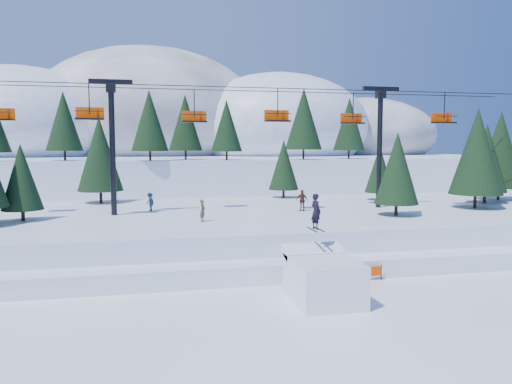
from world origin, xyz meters
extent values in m
plane|color=white|center=(0.00, 0.00, 0.00)|extent=(160.00, 160.00, 0.00)
cube|color=white|center=(0.00, 18.00, 1.25)|extent=(70.00, 22.00, 2.50)
cube|color=white|center=(0.00, 8.00, 0.55)|extent=(70.00, 6.00, 1.10)
cube|color=white|center=(0.00, 68.00, 3.00)|extent=(110.00, 60.00, 6.00)
ellipsoid|color=white|center=(-28.00, 72.00, 11.45)|extent=(36.00, 32.40, 19.80)
ellipsoid|color=#605B59|center=(-6.00, 78.00, 13.26)|extent=(44.00, 39.60, 26.40)
ellipsoid|color=white|center=(18.00, 70.00, 11.42)|extent=(34.00, 30.60, 19.72)
ellipsoid|color=#605B59|center=(38.00, 76.00, 10.12)|extent=(30.00, 27.00, 15.00)
cylinder|color=black|center=(-6.04, 39.16, 6.59)|extent=(0.26, 0.26, 1.17)
cone|color=#1A3417|center=(-6.04, 39.16, 10.78)|extent=(4.36, 4.36, 7.21)
cylinder|color=black|center=(3.55, 41.62, 6.53)|extent=(0.26, 0.26, 1.07)
cone|color=#1A3417|center=(3.55, 41.62, 10.35)|extent=(3.97, 3.97, 6.57)
cylinder|color=black|center=(13.62, 41.07, 6.65)|extent=(0.26, 0.26, 1.30)
cone|color=#1A3417|center=(13.62, 41.07, 11.28)|extent=(4.81, 4.81, 7.96)
cylinder|color=black|center=(-16.20, 43.06, 6.59)|extent=(0.26, 0.26, 1.18)
cone|color=#1A3417|center=(-16.20, 43.06, 10.79)|extent=(4.37, 4.37, 7.23)
cylinder|color=black|center=(20.83, 43.10, 6.58)|extent=(0.26, 0.26, 1.17)
cone|color=#1A3417|center=(20.83, 43.10, 10.75)|extent=(4.34, 4.34, 7.17)
cylinder|color=black|center=(-1.47, 44.06, 6.59)|extent=(0.26, 0.26, 1.18)
cone|color=#1A3417|center=(-1.47, 44.06, 10.79)|extent=(4.37, 4.37, 7.22)
cube|color=white|center=(2.07, 1.65, 1.08)|extent=(3.19, 3.94, 2.16)
cube|color=white|center=(2.07, 3.34, 2.21)|extent=(3.19, 1.38, 0.77)
imported|color=black|center=(2.17, 3.25, 4.37)|extent=(0.64, 0.79, 1.89)
cube|color=black|center=(1.97, 3.25, 3.41)|extent=(0.11, 1.65, 0.03)
cube|color=black|center=(2.37, 3.25, 3.41)|extent=(0.11, 1.65, 0.03)
cylinder|color=black|center=(-9.00, 18.00, 7.50)|extent=(0.44, 0.44, 10.00)
cube|color=black|center=(-9.00, 18.00, 12.60)|extent=(3.20, 0.35, 0.35)
cube|color=black|center=(-9.00, 18.00, 12.15)|extent=(0.70, 0.70, 0.70)
cylinder|color=black|center=(13.00, 18.00, 7.50)|extent=(0.44, 0.44, 10.00)
cube|color=black|center=(13.00, 18.00, 12.60)|extent=(3.20, 0.35, 0.35)
cube|color=black|center=(13.00, 18.00, 12.15)|extent=(0.70, 0.70, 0.70)
cylinder|color=black|center=(2.00, 16.80, 12.30)|extent=(46.00, 0.06, 0.06)
cylinder|color=black|center=(2.00, 19.20, 12.30)|extent=(46.00, 0.06, 0.06)
cube|color=black|center=(-17.12, 19.20, 9.75)|extent=(2.00, 0.75, 0.12)
cube|color=#E84400|center=(-17.12, 19.58, 10.20)|extent=(2.00, 0.10, 0.85)
cylinder|color=black|center=(-10.46, 16.80, 11.20)|extent=(0.08, 0.08, 2.20)
cube|color=black|center=(-10.46, 16.80, 9.75)|extent=(2.00, 0.75, 0.12)
cube|color=#E84400|center=(-10.46, 17.18, 10.20)|extent=(2.00, 0.10, 0.85)
cylinder|color=black|center=(-10.46, 16.45, 10.30)|extent=(2.00, 0.06, 0.06)
cylinder|color=black|center=(-2.64, 19.20, 11.20)|extent=(0.08, 0.08, 2.20)
cube|color=black|center=(-2.64, 19.20, 9.75)|extent=(2.00, 0.75, 0.12)
cube|color=#E84400|center=(-2.64, 19.58, 10.20)|extent=(2.00, 0.10, 0.85)
cylinder|color=black|center=(-2.64, 18.85, 10.30)|extent=(2.00, 0.06, 0.06)
cylinder|color=black|center=(3.67, 16.80, 11.20)|extent=(0.08, 0.08, 2.20)
cube|color=black|center=(3.67, 16.80, 9.75)|extent=(2.00, 0.75, 0.12)
cube|color=#E84400|center=(3.67, 17.18, 10.20)|extent=(2.00, 0.10, 0.85)
cylinder|color=black|center=(3.67, 16.45, 10.30)|extent=(2.00, 0.06, 0.06)
cylinder|color=black|center=(11.04, 19.20, 11.20)|extent=(0.08, 0.08, 2.20)
cube|color=black|center=(11.04, 19.20, 9.75)|extent=(2.00, 0.75, 0.12)
cube|color=#E84400|center=(11.04, 19.58, 10.20)|extent=(2.00, 0.10, 0.85)
cylinder|color=black|center=(11.04, 18.85, 10.30)|extent=(2.00, 0.06, 0.06)
cylinder|color=black|center=(18.29, 16.80, 11.20)|extent=(0.08, 0.08, 2.20)
cube|color=black|center=(18.29, 16.80, 9.75)|extent=(2.00, 0.75, 0.12)
cube|color=#E84400|center=(18.29, 17.18, 10.20)|extent=(2.00, 0.10, 0.85)
cylinder|color=black|center=(18.29, 16.45, 10.30)|extent=(2.00, 0.06, 0.06)
cylinder|color=black|center=(20.86, 15.79, 3.09)|extent=(0.26, 0.26, 1.19)
cone|color=#1A3417|center=(20.86, 15.79, 7.34)|extent=(4.41, 4.41, 7.30)
cylinder|color=black|center=(24.26, 19.07, 3.01)|extent=(0.26, 0.26, 1.03)
cone|color=#1A3417|center=(24.26, 19.07, 6.68)|extent=(3.81, 3.81, 6.30)
cylinder|color=black|center=(27.32, 21.09, 3.11)|extent=(0.26, 0.26, 1.21)
cone|color=#1A3417|center=(27.32, 21.09, 7.44)|extent=(4.51, 4.51, 7.45)
cylinder|color=black|center=(15.75, 23.45, 2.87)|extent=(0.26, 0.26, 0.75)
cone|color=#1A3417|center=(15.75, 23.45, 5.55)|extent=(2.78, 2.78, 4.60)
cylinder|color=black|center=(-10.71, 26.82, 3.06)|extent=(0.26, 0.26, 1.12)
cone|color=#1A3417|center=(-10.71, 26.82, 7.07)|extent=(4.17, 4.17, 6.90)
cylinder|color=black|center=(7.21, 27.66, 2.91)|extent=(0.26, 0.26, 0.83)
cone|color=#1A3417|center=(7.21, 27.66, 5.87)|extent=(3.07, 3.07, 5.08)
cylinder|color=black|center=(-15.17, 16.44, 2.88)|extent=(0.26, 0.26, 0.77)
cone|color=#1A3417|center=(-15.17, 16.44, 5.63)|extent=(2.86, 2.86, 4.73)
cylinder|color=black|center=(12.09, 13.14, 2.95)|extent=(0.26, 0.26, 0.89)
cone|color=#1A3417|center=(12.09, 13.14, 6.12)|extent=(3.31, 3.31, 5.47)
imported|color=#203C2E|center=(15.14, 20.79, 3.38)|extent=(0.74, 0.97, 1.76)
imported|color=#43241E|center=(5.84, 17.17, 3.37)|extent=(1.06, 0.96, 1.73)
imported|color=#243E4B|center=(-6.27, 19.81, 3.24)|extent=(0.98, 1.11, 1.49)
imported|color=#504822|center=(-2.71, 13.23, 3.28)|extent=(0.56, 0.67, 1.56)
cylinder|color=black|center=(3.97, 4.64, 0.45)|extent=(0.06, 0.06, 0.90)
cylinder|color=black|center=(6.77, 4.80, 0.45)|extent=(0.06, 0.06, 0.90)
cube|color=#E84400|center=(5.37, 4.72, 0.55)|extent=(2.80, 0.20, 0.55)
cylinder|color=black|center=(10.82, 6.02, 0.45)|extent=(0.06, 0.06, 0.90)
cylinder|color=black|center=(13.47, 6.94, 0.45)|extent=(0.06, 0.06, 0.90)
cube|color=#E84400|center=(12.15, 6.48, 0.55)|extent=(2.66, 0.95, 0.55)
camera|label=1|loc=(-6.52, -21.49, 7.84)|focal=35.00mm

